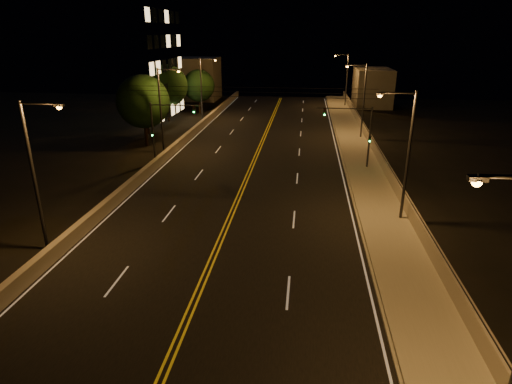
# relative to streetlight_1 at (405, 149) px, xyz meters

# --- Properties ---
(road) EXTENTS (18.00, 120.00, 0.02)m
(road) POSITION_rel_streetlight_1_xyz_m (-11.51, -0.01, -5.13)
(road) COLOR black
(road) RESTS_ON ground
(sidewalk) EXTENTS (3.60, 120.00, 0.30)m
(sidewalk) POSITION_rel_streetlight_1_xyz_m (-0.71, -0.01, -4.99)
(sidewalk) COLOR #9F9B85
(sidewalk) RESTS_ON ground
(curb) EXTENTS (0.14, 120.00, 0.15)m
(curb) POSITION_rel_streetlight_1_xyz_m (-2.58, -0.01, -5.07)
(curb) COLOR #9F9B85
(curb) RESTS_ON ground
(parapet_wall) EXTENTS (0.30, 120.00, 1.00)m
(parapet_wall) POSITION_rel_streetlight_1_xyz_m (0.94, -0.01, -4.34)
(parapet_wall) COLOR gray
(parapet_wall) RESTS_ON sidewalk
(jersey_barrier) EXTENTS (0.45, 120.00, 0.95)m
(jersey_barrier) POSITION_rel_streetlight_1_xyz_m (-20.53, -0.01, -4.67)
(jersey_barrier) COLOR gray
(jersey_barrier) RESTS_ON ground
(distant_building_right) EXTENTS (6.00, 10.00, 6.34)m
(distant_building_right) POSITION_rel_streetlight_1_xyz_m (4.99, 50.91, -1.97)
(distant_building_right) COLOR gray
(distant_building_right) RESTS_ON ground
(distant_building_left) EXTENTS (8.00, 8.00, 7.76)m
(distant_building_left) POSITION_rel_streetlight_1_xyz_m (-27.51, 54.80, -1.26)
(distant_building_left) COLOR gray
(distant_building_left) RESTS_ON ground
(parapet_rail) EXTENTS (0.06, 120.00, 0.06)m
(parapet_rail) POSITION_rel_streetlight_1_xyz_m (0.94, -0.01, -3.81)
(parapet_rail) COLOR black
(parapet_rail) RESTS_ON parapet_wall
(lane_markings) EXTENTS (17.32, 116.00, 0.00)m
(lane_markings) POSITION_rel_streetlight_1_xyz_m (-11.51, -0.08, -5.12)
(lane_markings) COLOR silver
(lane_markings) RESTS_ON road
(streetlight_1) EXTENTS (2.55, 0.28, 8.88)m
(streetlight_1) POSITION_rel_streetlight_1_xyz_m (0.00, 0.00, 0.00)
(streetlight_1) COLOR #2D2D33
(streetlight_1) RESTS_ON ground
(streetlight_2) EXTENTS (2.55, 0.28, 8.88)m
(streetlight_2) POSITION_rel_streetlight_1_xyz_m (0.00, 24.37, 0.00)
(streetlight_2) COLOR #2D2D33
(streetlight_2) RESTS_ON ground
(streetlight_3) EXTENTS (2.55, 0.28, 8.88)m
(streetlight_3) POSITION_rel_streetlight_1_xyz_m (0.00, 48.62, 0.00)
(streetlight_3) COLOR #2D2D33
(streetlight_3) RESTS_ON ground
(streetlight_4) EXTENTS (2.55, 0.28, 8.88)m
(streetlight_4) POSITION_rel_streetlight_1_xyz_m (-21.43, -6.51, 0.00)
(streetlight_4) COLOR #2D2D33
(streetlight_4) RESTS_ON ground
(streetlight_5) EXTENTS (2.55, 0.28, 8.88)m
(streetlight_5) POSITION_rel_streetlight_1_xyz_m (-21.43, 15.82, 0.00)
(streetlight_5) COLOR #2D2D33
(streetlight_5) RESTS_ON ground
(streetlight_6) EXTENTS (2.55, 0.28, 8.88)m
(streetlight_6) POSITION_rel_streetlight_1_xyz_m (-21.43, 34.07, 0.00)
(streetlight_6) COLOR #2D2D33
(streetlight_6) RESTS_ON ground
(traffic_signal_right) EXTENTS (5.11, 0.31, 5.96)m
(traffic_signal_right) POSITION_rel_streetlight_1_xyz_m (-1.53, 11.88, -1.36)
(traffic_signal_right) COLOR #2D2D33
(traffic_signal_right) RESTS_ON ground
(traffic_signal_left) EXTENTS (5.11, 0.31, 5.96)m
(traffic_signal_left) POSITION_rel_streetlight_1_xyz_m (-20.30, 11.88, -1.36)
(traffic_signal_left) COLOR #2D2D33
(traffic_signal_left) RESTS_ON ground
(overhead_wires) EXTENTS (22.00, 0.03, 0.83)m
(overhead_wires) POSITION_rel_streetlight_1_xyz_m (-11.51, 9.49, 2.26)
(overhead_wires) COLOR black
(building_tower) EXTENTS (24.00, 15.00, 26.54)m
(building_tower) POSITION_rel_streetlight_1_xyz_m (-37.24, 29.91, 7.56)
(building_tower) COLOR gray
(building_tower) RESTS_ON ground
(tree_0) EXTENTS (5.89, 5.89, 7.98)m
(tree_0) POSITION_rel_streetlight_1_xyz_m (-24.53, 18.36, -0.11)
(tree_0) COLOR black
(tree_0) RESTS_ON ground
(tree_1) EXTENTS (5.07, 5.07, 6.87)m
(tree_1) POSITION_rel_streetlight_1_xyz_m (-26.50, 24.29, -0.81)
(tree_1) COLOR black
(tree_1) RESTS_ON ground
(tree_2) EXTENTS (5.96, 5.96, 8.07)m
(tree_2) POSITION_rel_streetlight_1_xyz_m (-26.40, 32.64, -0.05)
(tree_2) COLOR black
(tree_2) RESTS_ON ground
(tree_3) EXTENTS (5.03, 5.03, 6.82)m
(tree_3) POSITION_rel_streetlight_1_xyz_m (-23.56, 40.08, -0.85)
(tree_3) COLOR black
(tree_3) RESTS_ON ground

